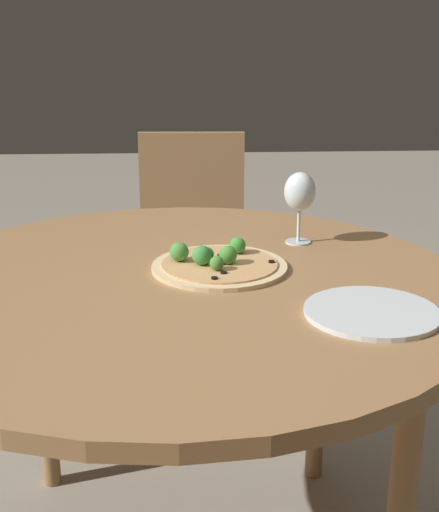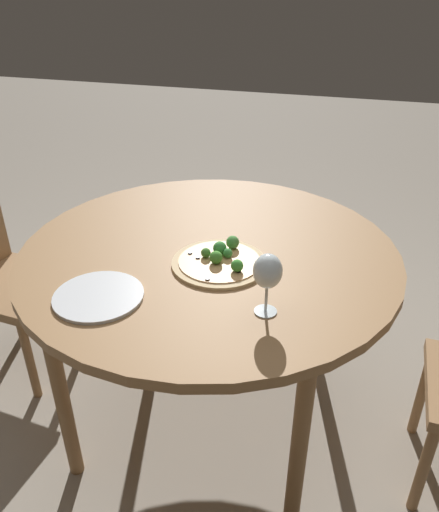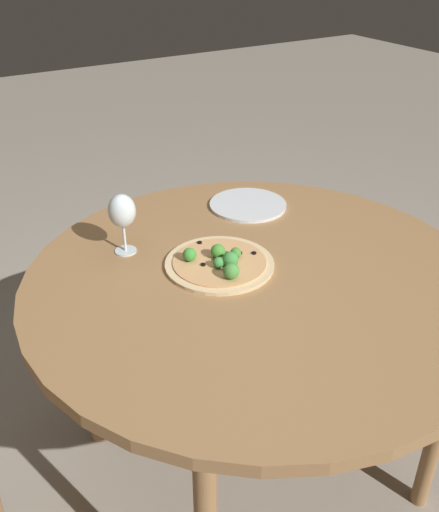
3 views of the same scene
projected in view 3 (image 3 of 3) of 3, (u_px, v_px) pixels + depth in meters
name	position (u px, v px, depth m)	size (l,w,h in m)	color
ground_plane	(249.00, 466.00, 1.92)	(12.00, 12.00, 0.00)	gray
dining_table	(256.00, 294.00, 1.56)	(1.25, 1.25, 0.77)	olive
pizza	(220.00, 262.00, 1.55)	(0.30, 0.30, 0.06)	#DBBC89
wine_glass	(122.00, 212.00, 1.56)	(0.08, 0.08, 0.18)	silver
plate_near	(248.00, 205.00, 1.88)	(0.25, 0.25, 0.01)	silver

